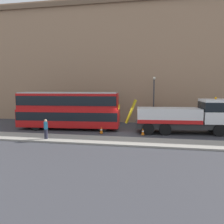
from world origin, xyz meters
TOP-DOWN VIEW (x-y plane):
  - ground_plane at (0.00, 0.00)m, footprint 120.00×120.00m
  - near_kerb at (0.00, -4.20)m, footprint 60.00×2.80m
  - building_facade at (0.00, 6.95)m, footprint 60.00×1.50m
  - recovery_tow_truck at (5.90, 0.49)m, footprint 10.22×3.32m
  - double_decker_bus at (-6.42, 0.45)m, footprint 11.17×3.39m
  - pedestrian_onlooker at (-6.46, -4.81)m, footprint 0.45×0.47m
  - traffic_cone_near_bus at (-2.38, -1.21)m, footprint 0.36×0.36m
  - traffic_cone_midway at (1.72, -1.21)m, footprint 0.36×0.36m
  - street_lamp at (2.70, 4.75)m, footprint 0.36×0.36m

SIDE VIEW (x-z plane):
  - ground_plane at x=0.00m, z-range 0.00..0.00m
  - near_kerb at x=0.00m, z-range 0.00..0.15m
  - traffic_cone_near_bus at x=-2.38m, z-range -0.02..0.70m
  - traffic_cone_midway at x=1.72m, z-range -0.02..0.70m
  - pedestrian_onlooker at x=-6.46m, z-range 0.13..1.84m
  - recovery_tow_truck at x=5.90m, z-range -0.08..3.59m
  - double_decker_bus at x=-6.42m, z-range 0.20..4.26m
  - street_lamp at x=2.70m, z-range 0.56..6.39m
  - building_facade at x=0.00m, z-range 0.07..16.07m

